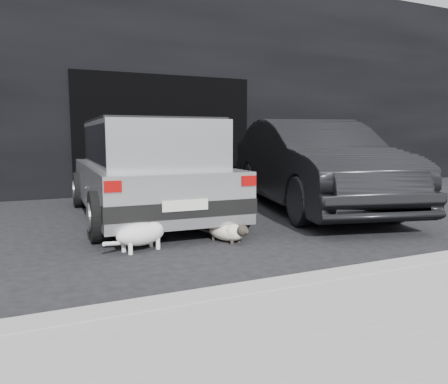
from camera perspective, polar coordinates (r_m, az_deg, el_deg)
name	(u,v)px	position (r m, az deg, el deg)	size (l,w,h in m)	color
ground	(183,231)	(5.87, -5.39, -5.12)	(80.00, 80.00, 0.00)	black
building_facade	(142,89)	(11.85, -10.62, 13.13)	(34.00, 4.00, 5.00)	black
garage_opening	(166,135)	(9.84, -7.62, 7.42)	(4.00, 0.10, 2.60)	black
curb	(385,272)	(4.20, 20.33, -9.72)	(18.00, 0.25, 0.12)	gray
silver_hatchback	(147,165)	(6.81, -9.99, 3.49)	(2.15, 4.16, 1.51)	#ADAEB1
second_car	(313,165)	(7.67, 11.51, 3.52)	(1.65, 4.72, 1.55)	black
cat_siamese	(229,232)	(5.25, 0.65, -5.26)	(0.43, 0.70, 0.26)	beige
cat_white	(144,232)	(4.94, -10.41, -5.21)	(0.83, 0.45, 0.41)	silver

